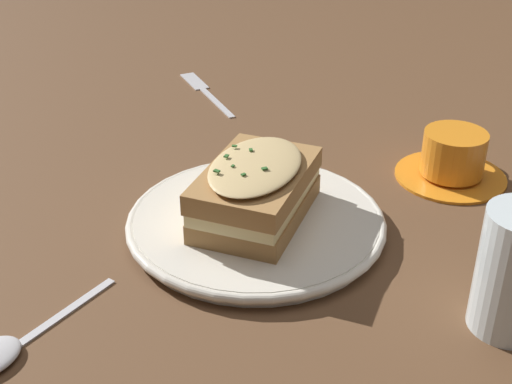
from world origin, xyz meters
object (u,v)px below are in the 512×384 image
dinner_plate (256,223)px  sandwich (256,190)px  teacup_with_saucer (453,158)px  spoon (0,354)px  fork (202,88)px

dinner_plate → sandwich: bearing=-137.0°
teacup_with_saucer → dinner_plate: bearing=132.1°
dinner_plate → spoon: (-0.28, -0.01, -0.01)m
teacup_with_saucer → fork: (-0.06, 0.41, -0.02)m
sandwich → teacup_with_saucer: (0.25, -0.06, -0.02)m
dinner_plate → teacup_with_saucer: teacup_with_saucer is taller
fork → spoon: bearing=-126.8°
teacup_with_saucer → spoon: bearing=140.2°
fork → teacup_with_saucer: bearing=-66.2°
sandwich → spoon: (-0.28, -0.01, -0.04)m
teacup_with_saucer → fork: size_ratio=0.70×
sandwich → fork: bearing=61.5°
dinner_plate → fork: size_ratio=1.45×
dinner_plate → spoon: dinner_plate is taller
dinner_plate → sandwich: (-0.00, -0.00, 0.04)m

